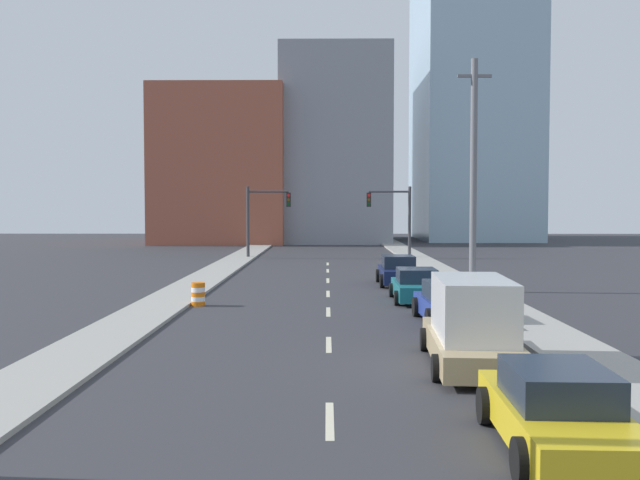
{
  "coord_description": "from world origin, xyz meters",
  "views": [
    {
      "loc": [
        -0.06,
        -4.1,
        4.08
      ],
      "look_at": [
        -0.43,
        34.99,
        2.2
      ],
      "focal_mm": 40.0,
      "sensor_mm": 36.0,
      "label": 1
    }
  ],
  "objects_px": {
    "traffic_signal_left": "(261,212)",
    "sedan_teal": "(417,286)",
    "utility_pole_right_mid": "(473,174)",
    "sedan_navy": "(398,272)",
    "traffic_signal_right": "(397,212)",
    "sedan_blue": "(448,304)",
    "traffic_barrel": "(198,294)",
    "sedan_yellow": "(557,412)",
    "box_truck_tan": "(472,325)"
  },
  "relations": [
    {
      "from": "traffic_signal_right",
      "to": "traffic_barrel",
      "type": "distance_m",
      "value": 28.72
    },
    {
      "from": "utility_pole_right_mid",
      "to": "sedan_blue",
      "type": "height_order",
      "value": "utility_pole_right_mid"
    },
    {
      "from": "traffic_signal_right",
      "to": "utility_pole_right_mid",
      "type": "relative_size",
      "value": 0.51
    },
    {
      "from": "traffic_signal_right",
      "to": "sedan_yellow",
      "type": "height_order",
      "value": "traffic_signal_right"
    },
    {
      "from": "sedan_blue",
      "to": "sedan_teal",
      "type": "distance_m",
      "value": 5.64
    },
    {
      "from": "traffic_signal_right",
      "to": "sedan_blue",
      "type": "relative_size",
      "value": 1.21
    },
    {
      "from": "sedan_teal",
      "to": "utility_pole_right_mid",
      "type": "bearing_deg",
      "value": 47.79
    },
    {
      "from": "utility_pole_right_mid",
      "to": "sedan_yellow",
      "type": "distance_m",
      "value": 22.72
    },
    {
      "from": "traffic_barrel",
      "to": "sedan_blue",
      "type": "bearing_deg",
      "value": -23.42
    },
    {
      "from": "traffic_signal_right",
      "to": "traffic_barrel",
      "type": "bearing_deg",
      "value": -111.96
    },
    {
      "from": "utility_pole_right_mid",
      "to": "box_truck_tan",
      "type": "xyz_separation_m",
      "value": [
        -3.23,
        -15.74,
        -4.54
      ]
    },
    {
      "from": "traffic_barrel",
      "to": "sedan_yellow",
      "type": "xyz_separation_m",
      "value": [
        9.07,
        -17.14,
        0.18
      ]
    },
    {
      "from": "traffic_signal_left",
      "to": "sedan_teal",
      "type": "bearing_deg",
      "value": -70.21
    },
    {
      "from": "traffic_barrel",
      "to": "sedan_yellow",
      "type": "height_order",
      "value": "sedan_yellow"
    },
    {
      "from": "traffic_signal_right",
      "to": "sedan_blue",
      "type": "bearing_deg",
      "value": -92.24
    },
    {
      "from": "sedan_yellow",
      "to": "traffic_signal_left",
      "type": "bearing_deg",
      "value": 103.61
    },
    {
      "from": "utility_pole_right_mid",
      "to": "box_truck_tan",
      "type": "height_order",
      "value": "utility_pole_right_mid"
    },
    {
      "from": "sedan_yellow",
      "to": "sedan_teal",
      "type": "distance_m",
      "value": 18.66
    },
    {
      "from": "traffic_signal_left",
      "to": "sedan_navy",
      "type": "xyz_separation_m",
      "value": [
        8.83,
        -18.7,
        -2.88
      ]
    },
    {
      "from": "traffic_signal_right",
      "to": "utility_pole_right_mid",
      "type": "height_order",
      "value": "utility_pole_right_mid"
    },
    {
      "from": "traffic_signal_left",
      "to": "box_truck_tan",
      "type": "height_order",
      "value": "traffic_signal_left"
    },
    {
      "from": "traffic_signal_left",
      "to": "sedan_yellow",
      "type": "xyz_separation_m",
      "value": [
        8.97,
        -43.63,
        -2.92
      ]
    },
    {
      "from": "utility_pole_right_mid",
      "to": "traffic_barrel",
      "type": "distance_m",
      "value": 14.04
    },
    {
      "from": "traffic_signal_left",
      "to": "utility_pole_right_mid",
      "type": "bearing_deg",
      "value": -60.92
    },
    {
      "from": "sedan_teal",
      "to": "traffic_signal_left",
      "type": "bearing_deg",
      "value": 110.4
    },
    {
      "from": "sedan_navy",
      "to": "sedan_teal",
      "type": "bearing_deg",
      "value": -88.68
    },
    {
      "from": "traffic_signal_left",
      "to": "sedan_yellow",
      "type": "distance_m",
      "value": 44.64
    },
    {
      "from": "traffic_signal_left",
      "to": "sedan_teal",
      "type": "height_order",
      "value": "traffic_signal_left"
    },
    {
      "from": "traffic_barrel",
      "to": "sedan_teal",
      "type": "xyz_separation_m",
      "value": [
        9.09,
        1.52,
        0.16
      ]
    },
    {
      "from": "traffic_signal_right",
      "to": "sedan_yellow",
      "type": "xyz_separation_m",
      "value": [
        -1.6,
        -43.63,
        -2.92
      ]
    },
    {
      "from": "traffic_signal_left",
      "to": "sedan_navy",
      "type": "bearing_deg",
      "value": -64.72
    },
    {
      "from": "traffic_signal_right",
      "to": "utility_pole_right_mid",
      "type": "distance_m",
      "value": 21.81
    },
    {
      "from": "traffic_signal_left",
      "to": "sedan_teal",
      "type": "relative_size",
      "value": 1.26
    },
    {
      "from": "sedan_yellow",
      "to": "sedan_blue",
      "type": "bearing_deg",
      "value": 90.21
    },
    {
      "from": "traffic_barrel",
      "to": "box_truck_tan",
      "type": "relative_size",
      "value": 0.16
    },
    {
      "from": "utility_pole_right_mid",
      "to": "box_truck_tan",
      "type": "bearing_deg",
      "value": -101.6
    },
    {
      "from": "sedan_blue",
      "to": "traffic_signal_right",
      "type": "bearing_deg",
      "value": 85.92
    },
    {
      "from": "traffic_signal_right",
      "to": "sedan_navy",
      "type": "bearing_deg",
      "value": -95.33
    },
    {
      "from": "traffic_barrel",
      "to": "sedan_navy",
      "type": "height_order",
      "value": "sedan_navy"
    },
    {
      "from": "sedan_teal",
      "to": "sedan_navy",
      "type": "relative_size",
      "value": 1.0
    },
    {
      "from": "box_truck_tan",
      "to": "traffic_signal_left",
      "type": "bearing_deg",
      "value": 106.49
    },
    {
      "from": "traffic_signal_left",
      "to": "sedan_blue",
      "type": "bearing_deg",
      "value": -72.96
    },
    {
      "from": "utility_pole_right_mid",
      "to": "sedan_navy",
      "type": "xyz_separation_m",
      "value": [
        -3.21,
        2.96,
        -4.9
      ]
    },
    {
      "from": "sedan_yellow",
      "to": "sedan_navy",
      "type": "relative_size",
      "value": 1.07
    },
    {
      "from": "traffic_signal_right",
      "to": "sedan_teal",
      "type": "relative_size",
      "value": 1.26
    },
    {
      "from": "utility_pole_right_mid",
      "to": "sedan_navy",
      "type": "distance_m",
      "value": 6.57
    },
    {
      "from": "utility_pole_right_mid",
      "to": "sedan_teal",
      "type": "relative_size",
      "value": 2.47
    },
    {
      "from": "traffic_signal_right",
      "to": "sedan_navy",
      "type": "distance_m",
      "value": 19.0
    },
    {
      "from": "traffic_barrel",
      "to": "sedan_navy",
      "type": "distance_m",
      "value": 11.85
    },
    {
      "from": "sedan_blue",
      "to": "sedan_navy",
      "type": "xyz_separation_m",
      "value": [
        -0.55,
        11.89,
        0.03
      ]
    }
  ]
}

